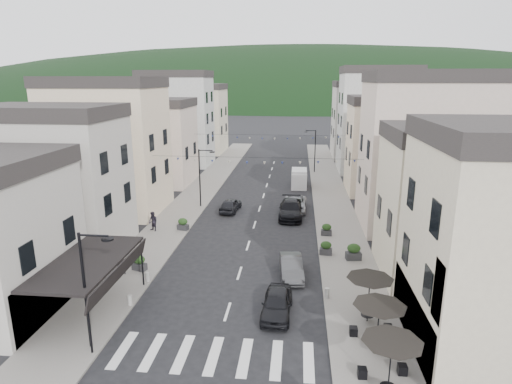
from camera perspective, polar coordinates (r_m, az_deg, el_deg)
ground at (r=20.38m, az=-6.84°, el=-24.12°), size 700.00×700.00×0.00m
sidewalk_left at (r=50.37m, az=-7.42°, el=0.09°), size 4.00×76.00×0.12m
sidewalk_right at (r=49.24m, az=9.85°, el=-0.35°), size 4.00×76.00×0.12m
hill_backdrop at (r=315.70m, az=5.12°, el=12.46°), size 640.00×360.00×70.00m
boutique_awning at (r=25.13m, az=-21.08°, el=-8.83°), size 3.77×7.50×3.28m
buildings_row_left at (r=56.61m, az=-13.29°, el=7.69°), size 10.20×54.16×14.00m
buildings_row_right at (r=53.50m, az=17.37°, el=7.24°), size 10.20×54.16×14.50m
cafe_terrace at (r=21.35m, az=16.11°, el=-15.01°), size 2.50×8.10×2.53m
streetlamp_left_near at (r=21.86m, az=-21.33°, el=-10.79°), size 1.70×0.56×6.00m
streetlamp_left_far at (r=43.47m, az=-7.18°, el=2.67°), size 1.70×0.56×6.00m
streetlamp_right_far at (r=60.14m, az=7.63°, el=6.03°), size 1.70×0.56×6.00m
bollards at (r=24.59m, az=-4.04°, el=-15.37°), size 11.66×10.26×0.60m
bunting_near at (r=38.28m, az=-0.05°, el=4.11°), size 19.00×0.28×0.62m
bunting_far at (r=54.02m, az=1.66°, el=7.26°), size 19.00×0.28×0.62m
parked_car_a at (r=24.62m, az=2.80°, el=-14.61°), size 1.77×4.05×1.36m
parked_car_b at (r=28.95m, az=4.74°, el=-9.94°), size 1.79×4.17×1.34m
parked_car_c at (r=42.92m, az=5.18°, el=-1.59°), size 2.46×5.01×1.37m
parked_car_d at (r=40.82m, az=4.66°, el=-2.30°), size 2.21×5.42×1.57m
parked_car_e at (r=42.56m, az=-3.42°, el=-1.72°), size 1.98×4.08×1.34m
delivery_van at (r=52.57m, az=5.77°, el=1.91°), size 1.83×4.62×2.21m
pedestrian_a at (r=30.14m, az=-17.51°, el=-8.68°), size 0.85×0.75×1.97m
pedestrian_b at (r=37.70m, az=-13.56°, el=-3.85°), size 1.04×0.97×1.70m
planter_la at (r=30.60m, az=-15.31°, el=-9.09°), size 1.08×0.81×1.07m
planter_lb at (r=37.57m, az=-9.72°, el=-4.24°), size 1.05×0.76×1.05m
planter_ra at (r=31.90m, az=12.89°, el=-7.78°), size 1.16×0.75×1.22m
planter_rb at (r=32.43m, az=9.30°, el=-7.38°), size 0.97×0.59×1.03m
planter_rc at (r=36.27m, az=9.38°, el=-4.97°), size 0.93×0.56×1.00m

